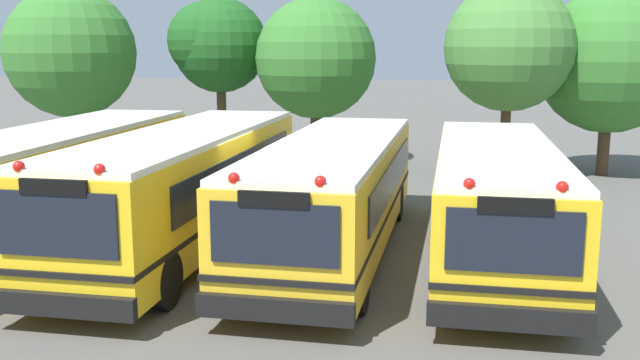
% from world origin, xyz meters
% --- Properties ---
extents(ground_plane, '(160.00, 160.00, 0.00)m').
position_xyz_m(ground_plane, '(0.00, 0.00, 0.00)').
color(ground_plane, '#595651').
extents(school_bus_0, '(2.56, 10.60, 2.68)m').
position_xyz_m(school_bus_0, '(-4.90, 0.07, 1.41)').
color(school_bus_0, yellow).
rests_on(school_bus_0, ground_plane).
extents(school_bus_1, '(2.66, 10.61, 2.71)m').
position_xyz_m(school_bus_1, '(-1.73, -0.03, 1.43)').
color(school_bus_1, yellow).
rests_on(school_bus_1, ground_plane).
extents(school_bus_2, '(2.72, 10.18, 2.57)m').
position_xyz_m(school_bus_2, '(1.58, 0.12, 1.35)').
color(school_bus_2, yellow).
rests_on(school_bus_2, ground_plane).
extents(school_bus_3, '(2.54, 9.49, 2.55)m').
position_xyz_m(school_bus_3, '(4.97, 0.04, 1.34)').
color(school_bus_3, yellow).
rests_on(school_bus_3, ground_plane).
extents(tree_0, '(4.90, 4.90, 6.62)m').
position_xyz_m(tree_0, '(-10.18, 10.63, 4.24)').
color(tree_0, '#4C3823').
rests_on(tree_0, ground_plane).
extents(tree_1, '(3.74, 3.64, 6.26)m').
position_xyz_m(tree_1, '(-4.88, 11.96, 4.49)').
color(tree_1, '#4C3823').
rests_on(tree_1, ground_plane).
extents(tree_2, '(4.44, 4.44, 6.19)m').
position_xyz_m(tree_2, '(-0.88, 11.36, 3.92)').
color(tree_2, '#4C3823').
rests_on(tree_2, ground_plane).
extents(tree_3, '(4.21, 4.21, 6.49)m').
position_xyz_m(tree_3, '(5.92, 9.58, 4.41)').
color(tree_3, '#4C3823').
rests_on(tree_3, ground_plane).
extents(tree_4, '(4.90, 4.90, 6.37)m').
position_xyz_m(tree_4, '(9.38, 11.03, 3.93)').
color(tree_4, '#4C3823').
rests_on(tree_4, ground_plane).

